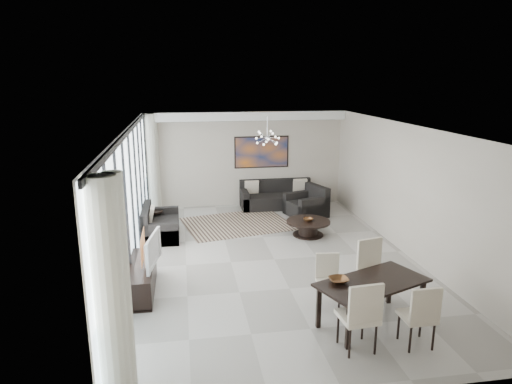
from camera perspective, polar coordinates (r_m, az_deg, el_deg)
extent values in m
cube|color=#A8A39B|center=(10.13, 2.31, -8.36)|extent=(6.00, 9.00, 0.02)
cube|color=white|center=(9.41, 2.49, 8.05)|extent=(6.00, 9.00, 0.02)
cube|color=beige|center=(13.99, -1.33, 4.16)|extent=(6.00, 0.02, 2.90)
cube|color=beige|center=(5.61, 11.91, -12.06)|extent=(6.00, 0.02, 2.90)
cube|color=beige|center=(10.67, 18.32, 0.22)|extent=(0.02, 9.00, 2.90)
cube|color=silver|center=(9.54, -15.43, -1.19)|extent=(0.01, 8.95, 2.85)
cube|color=black|center=(9.27, -15.75, 7.19)|extent=(0.04, 8.95, 0.10)
cube|color=black|center=(9.99, -14.66, -9.05)|extent=(0.04, 8.95, 0.06)
cube|color=black|center=(5.80, -18.99, -11.63)|extent=(0.04, 0.05, 2.88)
cube|color=black|center=(6.70, -17.63, -7.94)|extent=(0.04, 0.05, 2.88)
cube|color=black|center=(7.63, -16.61, -5.13)|extent=(0.04, 0.05, 2.88)
cube|color=black|center=(8.58, -15.82, -2.94)|extent=(0.04, 0.05, 2.88)
cube|color=black|center=(9.53, -15.19, -1.18)|extent=(0.04, 0.05, 2.88)
cube|color=black|center=(10.50, -14.68, 0.26)|extent=(0.04, 0.05, 2.88)
cube|color=black|center=(11.47, -14.25, 1.45)|extent=(0.04, 0.05, 2.88)
cube|color=black|center=(12.44, -13.89, 2.46)|extent=(0.04, 0.05, 2.88)
cube|color=black|center=(13.42, -13.58, 3.32)|extent=(0.04, 0.05, 2.88)
cylinder|color=white|center=(5.64, -17.80, -12.28)|extent=(0.36, 0.36, 2.85)
cylinder|color=white|center=(13.56, -12.95, 3.47)|extent=(0.36, 0.36, 2.85)
cube|color=white|center=(13.64, -1.25, 9.49)|extent=(5.98, 0.40, 0.26)
cube|color=#C4631B|center=(14.02, 0.71, 5.01)|extent=(1.68, 0.04, 0.98)
cylinder|color=silver|center=(11.93, 1.43, 8.10)|extent=(0.02, 0.02, 0.55)
sphere|color=silver|center=(11.96, 1.42, 6.79)|extent=(0.12, 0.12, 0.12)
cube|color=black|center=(12.46, -2.37, -3.98)|extent=(3.15, 2.66, 0.01)
cylinder|color=black|center=(11.55, 6.56, -3.70)|extent=(1.10, 1.10, 0.04)
cylinder|color=black|center=(11.61, 6.54, -4.60)|extent=(0.48, 0.48, 0.34)
cylinder|color=black|center=(11.66, 6.51, -5.32)|extent=(0.77, 0.77, 0.03)
imported|color=brown|center=(11.50, 6.53, -3.45)|extent=(0.28, 0.28, 0.08)
cube|color=black|center=(13.97, 2.70, -1.11)|extent=(2.23, 0.91, 0.41)
cube|color=black|center=(14.22, 2.41, 0.85)|extent=(2.23, 0.18, 0.41)
cube|color=black|center=(13.78, -1.47, -0.93)|extent=(0.18, 0.91, 0.59)
cube|color=black|center=(14.19, 6.75, -0.57)|extent=(0.18, 0.91, 0.59)
cube|color=black|center=(11.70, -11.75, -4.54)|extent=(0.87, 1.55, 0.39)
cube|color=black|center=(11.61, -13.57, -2.79)|extent=(0.17, 1.55, 0.39)
cube|color=black|center=(11.02, -11.90, -5.26)|extent=(0.87, 0.17, 0.56)
cube|color=black|center=(12.33, -11.66, -3.14)|extent=(0.87, 0.17, 0.56)
cube|color=black|center=(13.21, 6.26, -2.05)|extent=(1.24, 1.27, 0.43)
cube|color=black|center=(13.31, 7.67, -0.06)|extent=(0.51, 1.02, 0.43)
cube|color=black|center=(13.51, 5.29, -1.23)|extent=(0.97, 0.49, 0.62)
cube|color=black|center=(12.86, 7.30, -2.09)|extent=(0.97, 0.49, 0.62)
cylinder|color=black|center=(12.17, -12.43, -2.39)|extent=(0.37, 0.37, 0.04)
cylinder|color=black|center=(12.24, -12.37, -3.51)|extent=(0.06, 0.06, 0.46)
cylinder|color=black|center=(12.31, -12.31, -4.51)|extent=(0.26, 0.26, 0.03)
cube|color=black|center=(8.90, -14.18, -10.34)|extent=(0.48, 1.71, 0.54)
imported|color=gray|center=(8.61, -13.37, -7.08)|extent=(0.30, 1.03, 0.59)
cube|color=black|center=(7.62, 14.34, -10.91)|extent=(1.99, 1.49, 0.04)
cube|color=black|center=(7.07, 11.50, -16.22)|extent=(0.07, 0.07, 0.70)
cube|color=black|center=(7.53, 7.84, -14.07)|extent=(0.07, 0.07, 0.70)
cube|color=black|center=(8.12, 20.00, -12.62)|extent=(0.07, 0.07, 0.70)
cube|color=black|center=(8.52, 16.35, -11.01)|extent=(0.07, 0.07, 0.70)
cube|color=beige|center=(7.02, 12.56, -14.99)|extent=(0.55, 0.55, 0.07)
cube|color=beige|center=(6.71, 13.56, -13.69)|extent=(0.52, 0.10, 0.63)
cylinder|color=black|center=(7.24, 10.22, -16.42)|extent=(0.04, 0.04, 0.48)
cylinder|color=black|center=(7.09, 14.71, -17.38)|extent=(0.04, 0.04, 0.48)
cube|color=beige|center=(7.37, 19.48, -14.46)|extent=(0.47, 0.47, 0.06)
cube|color=beige|center=(7.10, 20.46, -13.32)|extent=(0.46, 0.06, 0.56)
cylinder|color=black|center=(7.55, 17.38, -15.71)|extent=(0.04, 0.04, 0.43)
cylinder|color=black|center=(7.44, 21.29, -16.52)|extent=(0.04, 0.04, 0.43)
cube|color=beige|center=(8.20, 9.07, -11.14)|extent=(0.46, 0.46, 0.05)
cube|color=beige|center=(8.27, 8.90, -9.16)|extent=(0.41, 0.10, 0.50)
cylinder|color=black|center=(8.19, 10.36, -12.95)|extent=(0.04, 0.04, 0.38)
cylinder|color=black|center=(8.41, 7.70, -12.07)|extent=(0.04, 0.04, 0.38)
cube|color=beige|center=(8.49, 14.73, -9.87)|extent=(0.60, 0.60, 0.07)
cube|color=beige|center=(8.55, 13.98, -7.61)|extent=(0.50, 0.16, 0.61)
cylinder|color=black|center=(8.58, 16.48, -11.71)|extent=(0.04, 0.04, 0.47)
cylinder|color=black|center=(8.64, 12.76, -11.26)|extent=(0.04, 0.04, 0.47)
imported|color=brown|center=(7.45, 10.28, -10.80)|extent=(0.32, 0.32, 0.07)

